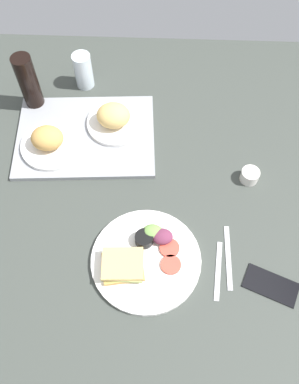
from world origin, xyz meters
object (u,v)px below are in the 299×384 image
at_px(serving_tray, 86,136).
at_px(cell_phone, 271,285).
at_px(espresso_cup, 250,176).
at_px(fork, 218,270).
at_px(soda_bottle, 29,83).
at_px(bread_plate_far, 115,118).
at_px(drinking_glass, 83,71).
at_px(plate_with_salad, 144,258).
at_px(bread_plate_near, 50,141).
at_px(knife, 228,257).

bearing_deg(serving_tray, cell_phone, -40.62).
height_order(espresso_cup, fork, espresso_cup).
height_order(soda_bottle, cell_phone, soda_bottle).
distance_m(soda_bottle, cell_phone, 0.97).
bearing_deg(bread_plate_far, drinking_glass, 122.55).
bearing_deg(cell_phone, espresso_cup, 117.93).
bearing_deg(bread_plate_far, plate_with_salad, -76.00).
height_order(drinking_glass, fork, drinking_glass).
xyz_separation_m(bread_plate_near, soda_bottle, (-0.09, 0.19, 0.06)).
relative_size(drinking_glass, fork, 0.77).
height_order(drinking_glass, cell_phone, drinking_glass).
relative_size(bread_plate_far, fork, 1.16).
relative_size(serving_tray, bread_plate_far, 2.28).
height_order(serving_tray, knife, serving_tray).
distance_m(soda_bottle, espresso_cup, 0.77).
relative_size(plate_with_salad, fork, 1.80).
relative_size(serving_tray, soda_bottle, 2.14).
relative_size(bread_plate_near, bread_plate_far, 1.02).
height_order(drinking_glass, knife, drinking_glass).
distance_m(fork, knife, 0.05).
bearing_deg(bread_plate_near, plate_with_salad, -49.30).
distance_m(bread_plate_near, cell_phone, 0.79).
xyz_separation_m(bread_plate_far, cell_phone, (0.46, -0.52, -0.04)).
bearing_deg(espresso_cup, drinking_glass, 145.46).
distance_m(serving_tray, bread_plate_near, 0.12).
bearing_deg(fork, espresso_cup, -13.89).
bearing_deg(plate_with_salad, bread_plate_far, 104.00).
xyz_separation_m(fork, knife, (0.03, 0.04, 0.00)).
relative_size(soda_bottle, espresso_cup, 3.75).
distance_m(plate_with_salad, cell_phone, 0.35).
bearing_deg(bread_plate_far, fork, -56.58).
bearing_deg(knife, cell_phone, -124.64).
distance_m(serving_tray, knife, 0.60).
distance_m(bread_plate_far, fork, 0.59).
height_order(plate_with_salad, soda_bottle, soda_bottle).
height_order(drinking_glass, soda_bottle, soda_bottle).
relative_size(drinking_glass, knife, 0.69).
distance_m(serving_tray, espresso_cup, 0.54).
xyz_separation_m(serving_tray, plate_with_salad, (0.21, -0.42, 0.01)).
bearing_deg(bread_plate_far, serving_tray, -154.70).
xyz_separation_m(soda_bottle, espresso_cup, (0.72, -0.28, -0.08)).
xyz_separation_m(knife, cell_phone, (0.11, -0.08, 0.00)).
height_order(plate_with_salad, knife, plate_with_salad).
bearing_deg(espresso_cup, cell_phone, -84.47).
distance_m(fork, cell_phone, 0.15).
height_order(serving_tray, drinking_glass, drinking_glass).
relative_size(plate_with_salad, knife, 1.61).
height_order(soda_bottle, espresso_cup, soda_bottle).
distance_m(bread_plate_far, drinking_glass, 0.23).
bearing_deg(bread_plate_near, fork, -36.81).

